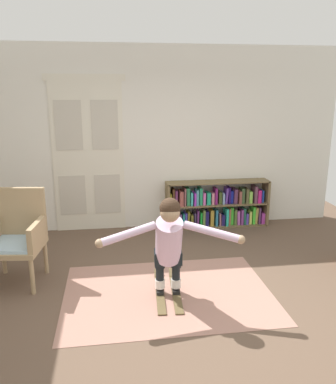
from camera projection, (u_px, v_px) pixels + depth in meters
ground_plane at (185, 305)px, 4.19m from camera, size 7.20×7.20×0.00m
back_wall at (156, 139)px, 6.31m from camera, size 6.00×0.10×2.90m
double_door at (88, 155)px, 6.16m from camera, size 1.22×0.05×2.45m
rug at (168, 293)px, 4.43m from camera, size 2.32×1.65×0.01m
bookshelf at (216, 206)px, 6.52m from camera, size 1.71×0.30×0.77m
wicker_chair at (16, 234)px, 4.60m from camera, size 0.67×0.67×1.10m
skis_pair at (168, 290)px, 4.46m from camera, size 0.34×0.95×0.07m
person_skier at (169, 240)px, 4.10m from camera, size 1.47×0.64×1.12m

